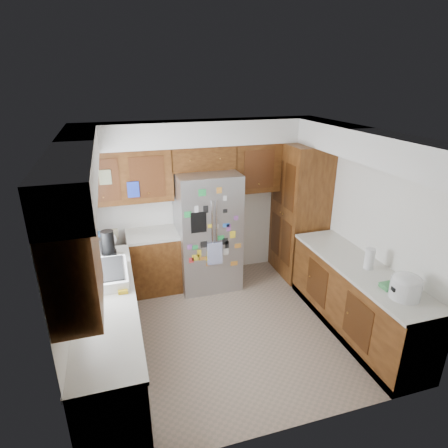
% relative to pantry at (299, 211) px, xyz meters
% --- Properties ---
extents(floor, '(3.60, 3.60, 0.00)m').
position_rel_pantry_xyz_m(floor, '(-1.50, -1.15, -1.07)').
color(floor, gray).
rests_on(floor, ground).
extents(room_shell, '(3.64, 3.24, 2.52)m').
position_rel_pantry_xyz_m(room_shell, '(-1.61, -0.79, 0.75)').
color(room_shell, white).
rests_on(room_shell, ground).
extents(left_counter_run, '(1.36, 3.20, 0.92)m').
position_rel_pantry_xyz_m(left_counter_run, '(-2.86, -1.12, -0.65)').
color(left_counter_run, '#41200C').
rests_on(left_counter_run, ground).
extents(right_counter_run, '(0.63, 2.25, 0.92)m').
position_rel_pantry_xyz_m(right_counter_run, '(0.00, -1.62, -0.65)').
color(right_counter_run, '#41200C').
rests_on(right_counter_run, ground).
extents(pantry, '(0.60, 0.90, 2.15)m').
position_rel_pantry_xyz_m(pantry, '(0.00, 0.00, 0.00)').
color(pantry, '#41200C').
rests_on(pantry, ground).
extents(fridge, '(0.90, 0.79, 1.80)m').
position_rel_pantry_xyz_m(fridge, '(-1.50, 0.05, -0.17)').
color(fridge, '#AAAAAF').
rests_on(fridge, ground).
extents(bridge_cabinet, '(0.96, 0.34, 0.35)m').
position_rel_pantry_xyz_m(bridge_cabinet, '(-1.50, 0.28, 0.90)').
color(bridge_cabinet, '#41200C').
rests_on(bridge_cabinet, fridge).
extents(fridge_top_items, '(0.79, 0.34, 0.26)m').
position_rel_pantry_xyz_m(fridge_top_items, '(-1.46, 0.25, 1.20)').
color(fridge_top_items, blue).
rests_on(fridge_top_items, bridge_cabinet).
extents(sink_assembly, '(0.52, 0.74, 0.37)m').
position_rel_pantry_xyz_m(sink_assembly, '(-3.00, -1.05, -0.09)').
color(sink_assembly, white).
rests_on(sink_assembly, left_counter_run).
extents(left_counter_clutter, '(0.36, 0.87, 0.38)m').
position_rel_pantry_xyz_m(left_counter_clutter, '(-2.96, -0.31, -0.02)').
color(left_counter_clutter, black).
rests_on(left_counter_clutter, left_counter_run).
extents(rice_cooker, '(0.32, 0.31, 0.27)m').
position_rel_pantry_xyz_m(rice_cooker, '(-0.00, -2.35, -0.01)').
color(rice_cooker, white).
rests_on(rice_cooker, right_counter_run).
extents(paper_towel, '(0.11, 0.11, 0.26)m').
position_rel_pantry_xyz_m(paper_towel, '(0.04, -1.70, -0.03)').
color(paper_towel, white).
rests_on(paper_towel, right_counter_run).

